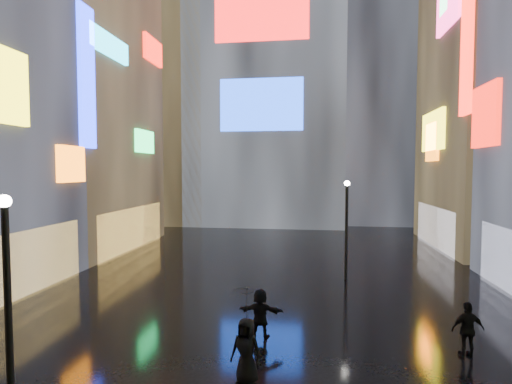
# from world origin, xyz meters

# --- Properties ---
(ground) EXTENTS (140.00, 140.00, 0.00)m
(ground) POSITION_xyz_m (0.00, 20.00, 0.00)
(ground) COLOR black
(ground) RESTS_ON ground
(building_left_far) EXTENTS (10.28, 12.00, 22.00)m
(building_left_far) POSITION_xyz_m (-15.98, 26.00, 10.98)
(building_left_far) COLOR black
(building_left_far) RESTS_ON ground
(building_right_far) EXTENTS (10.28, 12.00, 28.00)m
(building_right_far) POSITION_xyz_m (15.98, 30.00, 13.98)
(building_right_far) COLOR black
(building_right_far) RESTS_ON ground
(tower_main) EXTENTS (16.00, 14.20, 42.00)m
(tower_main) POSITION_xyz_m (-3.00, 43.97, 21.01)
(tower_main) COLOR black
(tower_main) RESTS_ON ground
(tower_flank_right) EXTENTS (12.00, 12.00, 34.00)m
(tower_flank_right) POSITION_xyz_m (9.00, 46.00, 17.00)
(tower_flank_right) COLOR black
(tower_flank_right) RESTS_ON ground
(tower_flank_left) EXTENTS (10.00, 10.00, 26.00)m
(tower_flank_left) POSITION_xyz_m (-14.00, 42.00, 13.00)
(tower_flank_left) COLOR black
(tower_flank_left) RESTS_ON ground
(lamp_near) EXTENTS (0.30, 0.30, 5.20)m
(lamp_near) POSITION_xyz_m (-4.93, 6.63, 2.94)
(lamp_near) COLOR black
(lamp_near) RESTS_ON ground
(lamp_far) EXTENTS (0.30, 0.30, 5.20)m
(lamp_far) POSITION_xyz_m (3.69, 19.79, 2.94)
(lamp_far) COLOR black
(lamp_far) RESTS_ON ground
(pedestrian_3) EXTENTS (1.05, 0.55, 1.70)m
(pedestrian_3) POSITION_xyz_m (6.66, 11.40, 0.85)
(pedestrian_3) COLOR black
(pedestrian_3) RESTS_ON ground
(pedestrian_4) EXTENTS (0.98, 0.77, 1.77)m
(pedestrian_4) POSITION_xyz_m (0.16, 8.96, 0.88)
(pedestrian_4) COLOR black
(pedestrian_4) RESTS_ON ground
(pedestrian_5) EXTENTS (1.59, 0.57, 1.69)m
(pedestrian_5) POSITION_xyz_m (0.16, 11.91, 0.84)
(pedestrian_5) COLOR black
(pedestrian_5) RESTS_ON ground
(umbrella_2) EXTENTS (1.32, 1.32, 0.86)m
(umbrella_2) POSITION_xyz_m (0.16, 8.96, 2.20)
(umbrella_2) COLOR black
(umbrella_2) RESTS_ON pedestrian_4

